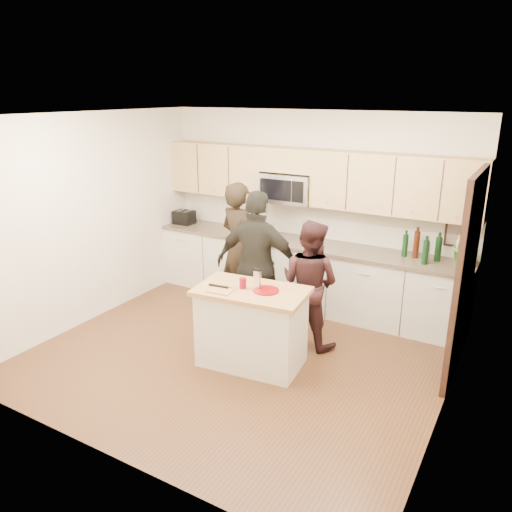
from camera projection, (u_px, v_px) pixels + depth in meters
The scene contains 21 objects.
floor at pixel (240, 354), 5.84m from camera, with size 4.50×4.50×0.00m, color brown.
room_shell at pixel (238, 210), 5.30m from camera, with size 4.52×4.02×2.71m.
back_cabinetry at pixel (302, 273), 7.08m from camera, with size 4.50×0.66×0.94m.
upper_cabinetry at pixel (312, 176), 6.75m from camera, with size 4.50×0.33×0.75m.
microwave at pixel (287, 188), 6.95m from camera, with size 0.76×0.41×0.40m.
doorway at pixel (467, 272), 5.16m from camera, with size 0.06×1.25×2.20m.
framed_picture at pixel (458, 232), 6.14m from camera, with size 0.30×0.03×0.38m.
dish_towel at pixel (238, 245), 7.27m from camera, with size 0.34×0.60×0.48m.
island at pixel (252, 326), 5.52m from camera, with size 1.27×0.83×0.90m.
red_plate at pixel (266, 290), 5.33m from camera, with size 0.28×0.28×0.02m, color maroon.
box_grater at pixel (257, 278), 5.33m from camera, with size 0.08×0.06×0.22m.
drink_glass at pixel (243, 283), 5.39m from camera, with size 0.08×0.08×0.11m, color maroon.
cutting_board at pixel (220, 291), 5.32m from camera, with size 0.26×0.18×0.02m, color #A98446.
tongs at pixel (219, 286), 5.40m from camera, with size 0.23×0.03×0.02m, color black.
knife at pixel (226, 287), 5.38m from camera, with size 0.18×0.02×0.01m, color silver.
toaster at pixel (184, 217), 7.86m from camera, with size 0.30×0.24×0.21m.
bottle_cluster at pixel (433, 248), 6.08m from camera, with size 0.73×0.28×0.40m.
orchid at pixel (467, 245), 5.88m from camera, with size 0.30×0.24×0.55m, color #407930.
woman_left at pixel (239, 247), 6.82m from camera, with size 0.66×0.43×1.80m, color black.
woman_center at pixel (310, 283), 5.89m from camera, with size 0.75×0.58×1.54m, color black.
woman_right at pixel (258, 266), 6.05m from camera, with size 1.08×0.45×1.84m, color black.
Camera 1 is at (2.76, -4.39, 2.93)m, focal length 35.00 mm.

